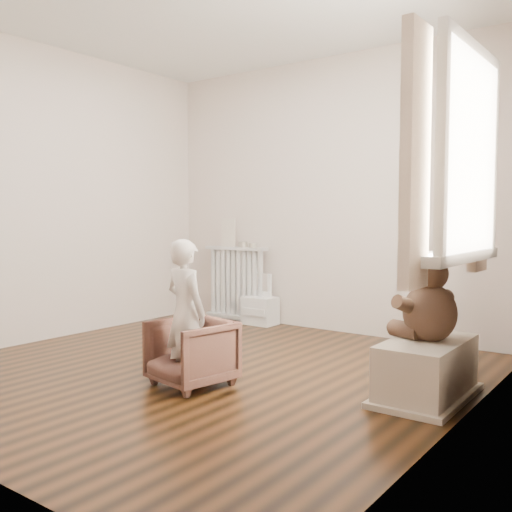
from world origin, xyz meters
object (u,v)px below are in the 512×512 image
Objects in this scene: radiator at (236,284)px; armchair at (191,353)px; child at (186,312)px; teddy_bear at (430,288)px; toy_vanity at (260,297)px; toy_bench at (427,366)px; plush_cat at (452,234)px.

radiator reaches higher than armchair.
child is 1.52m from teddy_bear.
radiator is at bearing 132.13° from armchair.
teddy_bear is (2.20, -1.30, 0.40)m from toy_vanity.
radiator is 2.88m from teddy_bear.
radiator is 0.35m from toy_vanity.
toy_vanity is at bearing -5.15° from radiator.
teddy_bear reaches higher than toy_bench.
toy_vanity is 2.80m from plush_cat.
plush_cat reaches higher than toy_bench.
armchair reaches higher than toy_bench.
radiator is at bearing -48.49° from child.
radiator is at bearing 174.85° from toy_vanity.
radiator is 0.83× the size of child.
armchair is at bearing -134.44° from plush_cat.
plush_cat is at bearing -10.40° from toy_bench.
radiator is 1.03× the size of toy_bench.
plush_cat is at bearing -29.98° from toy_vanity.
plush_cat is at bearing -144.36° from child.
toy_bench is (2.53, -1.35, -0.19)m from radiator.
child reaches higher than armchair.
toy_vanity is at bearing 124.94° from armchair.
radiator is at bearing 173.00° from teddy_bear.
teddy_bear is (2.53, -1.33, 0.28)m from radiator.
radiator is 3.07m from plush_cat.
teddy_bear reaches higher than radiator.
toy_bench is at bearing -28.13° from radiator.
toy_vanity is at bearing 172.63° from plush_cat.
child is at bearing -130.87° from teddy_bear.
child is 1.53m from toy_bench.
child is at bearing -59.54° from radiator.
armchair is at bearing -58.92° from radiator.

